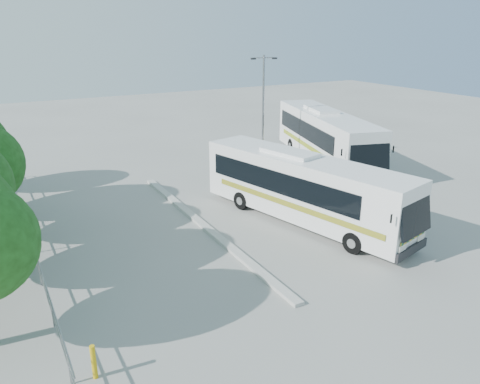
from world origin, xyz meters
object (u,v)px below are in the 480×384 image
bollard (94,362)px  coach_adjacent (326,137)px  coach_main (304,187)px  lamppost (263,106)px

bollard → coach_adjacent: bearing=36.0°
coach_main → bollard: size_ratio=11.43×
lamppost → coach_adjacent: bearing=-17.2°
coach_main → coach_adjacent: (7.63, 7.77, 0.18)m
coach_adjacent → coach_main: bearing=-118.3°
lamppost → bollard: bearing=-121.0°
coach_adjacent → bollard: coach_adjacent is taller
coach_main → bollard: 13.34m
lamppost → coach_main: bearing=-98.0°
coach_adjacent → bollard: bearing=-127.8°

